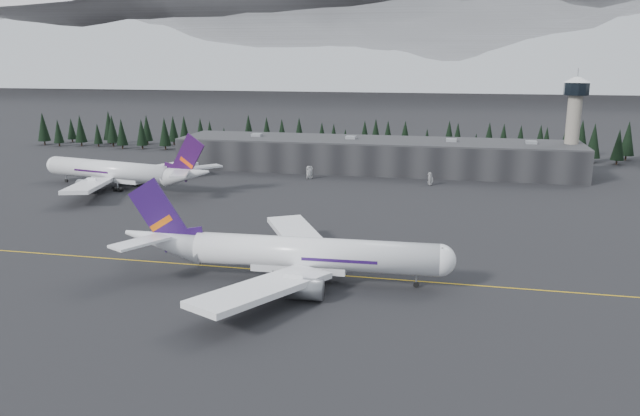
% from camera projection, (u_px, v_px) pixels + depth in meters
% --- Properties ---
extents(ground, '(1400.00, 1400.00, 0.00)m').
position_uv_depth(ground, '(300.00, 269.00, 135.34)').
color(ground, black).
rests_on(ground, ground).
extents(taxiline, '(400.00, 0.40, 0.02)m').
position_uv_depth(taxiline, '(298.00, 272.00, 133.43)').
color(taxiline, gold).
rests_on(taxiline, ground).
extents(terminal, '(160.00, 30.00, 12.60)m').
position_uv_depth(terminal, '(375.00, 155.00, 252.55)').
color(terminal, black).
rests_on(terminal, ground).
extents(control_tower, '(10.00, 10.00, 37.70)m').
position_uv_depth(control_tower, '(574.00, 115.00, 235.87)').
color(control_tower, gray).
rests_on(control_tower, ground).
extents(treeline, '(360.00, 20.00, 15.00)m').
position_uv_depth(treeline, '(385.00, 140.00, 287.40)').
color(treeline, black).
rests_on(treeline, ground).
extents(mountain_ridge, '(4400.00, 900.00, 420.00)m').
position_uv_depth(mountain_ridge, '(440.00, 84.00, 1084.94)').
color(mountain_ridge, white).
rests_on(mountain_ridge, ground).
extents(jet_main, '(69.99, 64.54, 20.57)m').
position_uv_depth(jet_main, '(286.00, 253.00, 127.96)').
color(jet_main, white).
rests_on(jet_main, ground).
extents(jet_parked, '(70.14, 64.11, 20.86)m').
position_uv_depth(jet_parked, '(123.00, 172.00, 217.43)').
color(jet_parked, silver).
rests_on(jet_parked, ground).
extents(gse_vehicle_a, '(4.20, 5.45, 1.38)m').
position_uv_depth(gse_vehicle_a, '(309.00, 177.00, 236.16)').
color(gse_vehicle_a, silver).
rests_on(gse_vehicle_a, ground).
extents(gse_vehicle_b, '(5.04, 3.95, 1.61)m').
position_uv_depth(gse_vehicle_b, '(431.00, 183.00, 224.06)').
color(gse_vehicle_b, '#BABABC').
rests_on(gse_vehicle_b, ground).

